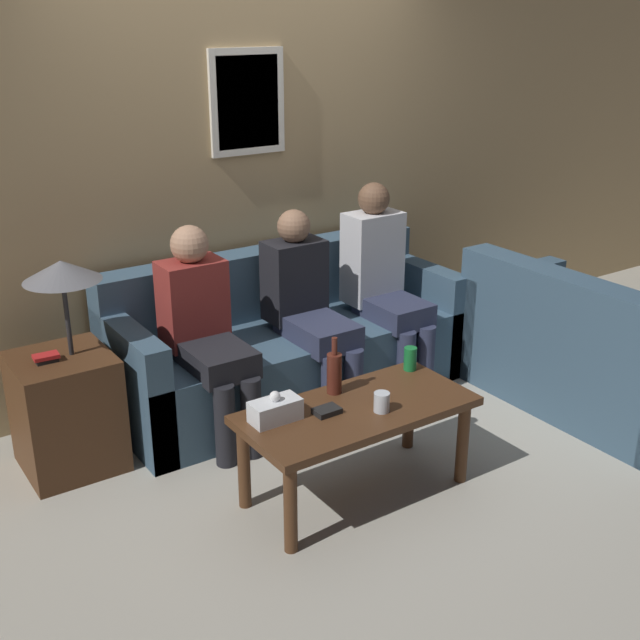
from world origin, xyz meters
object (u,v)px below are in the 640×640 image
(person_middle, at_px, (308,305))
(person_right, at_px, (383,279))
(couch_side, at_px, (590,358))
(wine_bottle, at_px, (334,372))
(couch_main, at_px, (287,346))
(drinking_glass, at_px, (382,402))
(coffee_table, at_px, (357,419))
(person_left, at_px, (205,328))

(person_middle, height_order, person_right, person_right)
(couch_side, relative_size, wine_bottle, 5.17)
(couch_main, distance_m, drinking_glass, 1.26)
(couch_side, bearing_deg, coffee_table, 89.40)
(coffee_table, bearing_deg, person_middle, 70.16)
(couch_side, bearing_deg, drinking_glass, 92.94)
(drinking_glass, bearing_deg, couch_side, 2.94)
(person_left, bearing_deg, couch_side, -25.31)
(coffee_table, height_order, drinking_glass, drinking_glass)
(couch_side, distance_m, drinking_glass, 1.63)
(coffee_table, height_order, person_middle, person_middle)
(couch_side, relative_size, person_left, 1.28)
(person_middle, bearing_deg, couch_main, 99.39)
(wine_bottle, bearing_deg, person_left, 112.78)
(coffee_table, relative_size, drinking_glass, 12.01)
(drinking_glass, relative_size, person_middle, 0.08)
(person_left, distance_m, person_middle, 0.66)
(couch_side, height_order, person_right, person_right)
(person_middle, bearing_deg, wine_bottle, -114.37)
(wine_bottle, height_order, drinking_glass, wine_bottle)
(couch_side, height_order, coffee_table, couch_side)
(couch_main, distance_m, wine_bottle, 1.03)
(coffee_table, height_order, wine_bottle, wine_bottle)
(couch_side, height_order, drinking_glass, couch_side)
(couch_main, bearing_deg, wine_bottle, -108.30)
(couch_side, xyz_separation_m, person_middle, (-1.34, 0.95, 0.31))
(wine_bottle, distance_m, person_left, 0.81)
(drinking_glass, bearing_deg, coffee_table, 123.01)
(couch_side, relative_size, coffee_table, 1.32)
(person_right, bearing_deg, drinking_glass, -128.39)
(couch_main, bearing_deg, person_middle, -80.61)
(wine_bottle, bearing_deg, person_right, 40.54)
(coffee_table, relative_size, wine_bottle, 3.91)
(couch_side, bearing_deg, person_middle, 54.61)
(drinking_glass, relative_size, person_left, 0.08)
(couch_side, distance_m, person_left, 2.23)
(couch_main, xyz_separation_m, coffee_table, (-0.31, -1.12, 0.09))
(couch_side, relative_size, drinking_glass, 15.87)
(coffee_table, xyz_separation_m, person_right, (0.90, 0.96, 0.27))
(drinking_glass, bearing_deg, couch_main, 78.83)
(wine_bottle, xyz_separation_m, drinking_glass, (0.07, -0.28, -0.06))
(couch_main, relative_size, wine_bottle, 7.45)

